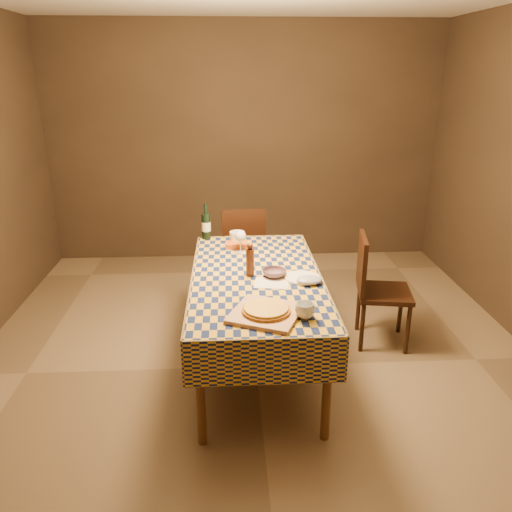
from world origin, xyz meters
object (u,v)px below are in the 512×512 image
dining_table (256,285)px  bowl (274,273)px  wine_bottle (206,226)px  chair_right (375,284)px  white_plate (302,278)px  cutting_board (266,313)px  pizza (266,309)px  chair_far (243,246)px

dining_table → bowl: 0.17m
bowl → dining_table: bearing=166.4°
wine_bottle → chair_right: 1.52m
dining_table → white_plate: 0.35m
cutting_board → pizza: size_ratio=1.25×
pizza → chair_right: bearing=45.1°
white_plate → chair_far: chair_far is taller
dining_table → wine_bottle: 0.97m
pizza → dining_table: bearing=92.1°
pizza → chair_right: (0.97, 0.97, -0.29)m
white_plate → chair_right: chair_right is taller
dining_table → white_plate: bearing=-14.8°
chair_far → wine_bottle: bearing=-124.9°
cutting_board → pizza: bearing=0.0°
bowl → chair_far: (-0.19, 1.36, -0.27)m
pizza → white_plate: pizza is taller
wine_bottle → white_plate: size_ratio=1.26×
wine_bottle → chair_far: wine_bottle is taller
white_plate → cutting_board: bearing=-118.9°
cutting_board → wine_bottle: 1.55m
cutting_board → chair_right: size_ratio=0.42×
wine_bottle → white_plate: (0.72, -0.95, -0.11)m
white_plate → chair_far: bearing=105.2°
white_plate → chair_right: bearing=32.7°
bowl → white_plate: bearing=-15.5°
wine_bottle → chair_right: wine_bottle is taller
dining_table → pizza: (0.02, -0.63, 0.12)m
cutting_board → chair_far: (-0.09, 1.96, -0.26)m
chair_right → chair_far: bearing=136.7°
pizza → white_plate: (0.30, 0.54, -0.03)m
dining_table → chair_right: 1.06m
white_plate → chair_far: size_ratio=0.27×
chair_far → chair_right: bearing=-43.3°
pizza → wine_bottle: (-0.42, 1.49, 0.08)m
pizza → wine_bottle: size_ratio=1.00×
dining_table → cutting_board: size_ratio=4.67×
dining_table → chair_far: size_ratio=1.98×
dining_table → pizza: pizza is taller
pizza → wine_bottle: wine_bottle is taller
wine_bottle → bowl: bearing=-59.7°
chair_far → chair_right: (1.05, -0.99, 0.00)m
cutting_board → bowl: size_ratio=2.36×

